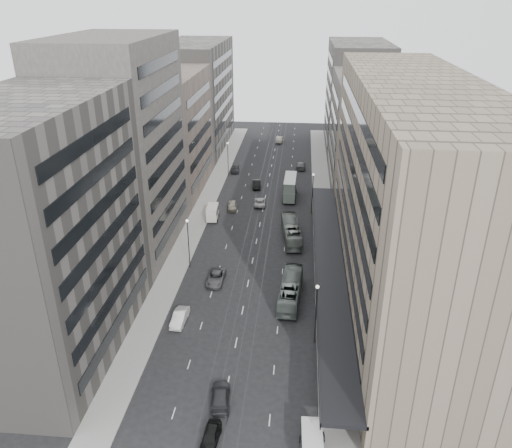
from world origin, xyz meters
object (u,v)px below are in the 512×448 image
(panel_van, at_px, (212,212))
(sedan_1, at_px, (180,317))
(double_decker, at_px, (290,187))
(vw_microbus, at_px, (312,445))
(sedan_2, at_px, (216,278))
(sedan_0, at_px, (211,436))
(bus_far, at_px, (291,231))
(bus_near, at_px, (291,290))
(pedestrian, at_px, (322,438))

(panel_van, bearing_deg, sedan_1, -91.17)
(double_decker, bearing_deg, vw_microbus, -85.32)
(double_decker, bearing_deg, sedan_1, -105.08)
(sedan_1, xyz_separation_m, sedan_2, (3.09, 10.47, -0.02))
(double_decker, height_order, sedan_0, double_decker)
(bus_far, height_order, sedan_2, bus_far)
(bus_near, height_order, sedan_2, bus_near)
(vw_microbus, bearing_deg, pedestrian, 48.25)
(double_decker, bearing_deg, sedan_0, -93.97)
(sedan_2, relative_size, pedestrian, 3.02)
(bus_near, distance_m, double_decker, 38.32)
(bus_near, distance_m, sedan_0, 26.53)
(sedan_1, bearing_deg, panel_van, 94.90)
(panel_van, xyz_separation_m, sedan_1, (1.26, -32.82, -0.77))
(panel_van, relative_size, pedestrian, 2.55)
(bus_near, height_order, sedan_0, bus_near)
(sedan_0, xyz_separation_m, sedan_2, (-4.34, 29.19, 0.05))
(panel_van, relative_size, sedan_2, 0.85)
(bus_near, xyz_separation_m, double_decker, (-1.27, 38.29, 0.93))
(bus_near, height_order, sedan_1, bus_near)
(bus_near, bearing_deg, panel_van, -55.01)
(bus_far, bearing_deg, bus_near, 84.24)
(bus_far, relative_size, sedan_1, 2.51)
(sedan_0, bearing_deg, sedan_1, 114.83)
(double_decker, xyz_separation_m, vw_microbus, (4.02, -64.60, -1.09))
(panel_van, xyz_separation_m, sedan_2, (4.35, -22.35, -0.79))
(double_decker, relative_size, sedan_0, 2.11)
(bus_near, relative_size, panel_van, 2.49)
(bus_far, distance_m, sedan_2, 18.73)
(vw_microbus, bearing_deg, double_decker, 91.60)
(bus_near, distance_m, panel_van, 30.31)
(vw_microbus, bearing_deg, panel_van, 107.44)
(pedestrian, bearing_deg, vw_microbus, 43.26)
(panel_van, xyz_separation_m, pedestrian, (19.40, -51.07, -0.50))
(pedestrian, bearing_deg, bus_far, -91.48)
(double_decker, height_order, panel_van, double_decker)
(double_decker, bearing_deg, bus_near, -86.98)
(sedan_2, bearing_deg, pedestrian, -61.52)
(double_decker, relative_size, sedan_2, 1.60)
(double_decker, height_order, sedan_2, double_decker)
(double_decker, bearing_deg, sedan_2, -105.01)
(bus_far, height_order, sedan_1, bus_far)
(double_decker, distance_m, sedan_1, 47.05)
(double_decker, distance_m, sedan_0, 64.15)
(sedan_0, bearing_deg, double_decker, 88.09)
(sedan_0, xyz_separation_m, pedestrian, (10.71, 0.47, 0.35))
(bus_near, distance_m, bus_far, 18.86)
(double_decker, height_order, vw_microbus, double_decker)
(bus_far, distance_m, panel_van, 16.77)
(sedan_1, distance_m, sedan_2, 10.92)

